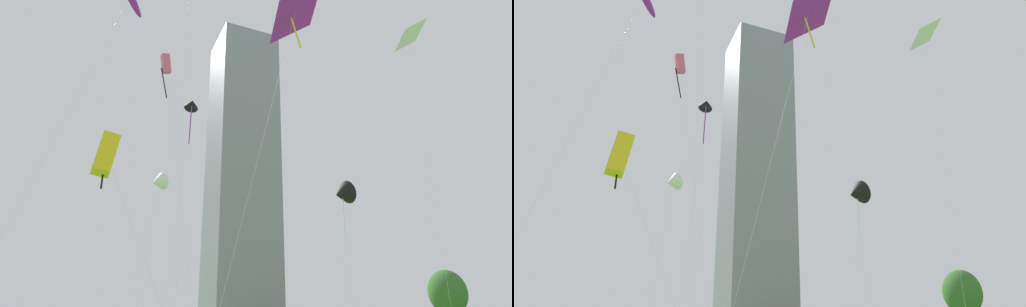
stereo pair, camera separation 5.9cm
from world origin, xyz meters
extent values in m
cylinder|color=silver|center=(-11.50, 14.52, 14.83)|extent=(5.44, 9.99, 29.67)
cylinder|color=silver|center=(-2.48, 5.24, 9.70)|extent=(5.05, 0.50, 19.41)
pyramid|color=purple|center=(0.03, 5.50, 19.44)|extent=(3.03, 3.61, 1.66)
cylinder|color=yellow|center=(0.04, 5.48, 17.96)|extent=(0.49, 0.37, 2.28)
cylinder|color=silver|center=(-2.31, 21.07, 11.67)|extent=(5.32, 3.25, 23.35)
cube|color=#E5598C|center=(-4.96, 19.46, 23.34)|extent=(1.09, 1.08, 1.89)
cylinder|color=black|center=(-4.96, 19.46, 21.39)|extent=(0.69, 0.71, 3.24)
cylinder|color=silver|center=(-6.65, 10.82, 5.34)|extent=(4.99, 0.79, 10.69)
cube|color=yellow|center=(-9.14, 11.21, 10.68)|extent=(1.29, 1.18, 2.58)
cylinder|color=black|center=(-9.14, 11.21, 9.53)|extent=(0.13, 0.20, 1.72)
cylinder|color=silver|center=(-4.25, 24.00, 7.19)|extent=(1.38, 2.69, 14.39)
cone|color=white|center=(-3.57, 25.34, 14.39)|extent=(2.21, 2.20, 1.96)
cylinder|color=silver|center=(-3.72, 16.64, 16.70)|extent=(1.88, 2.52, 33.41)
cylinder|color=silver|center=(-1.49, 25.61, 11.11)|extent=(0.26, 4.29, 22.22)
cone|color=black|center=(-1.36, 23.47, 22.22)|extent=(1.56, 1.54, 1.63)
cylinder|color=purple|center=(-1.36, 23.47, 19.96)|extent=(0.17, 0.49, 3.92)
cylinder|color=silver|center=(14.95, 22.20, 7.13)|extent=(2.18, 2.65, 14.26)
cone|color=black|center=(13.87, 20.88, 14.25)|extent=(2.50, 2.49, 2.77)
cylinder|color=white|center=(13.87, 20.88, 12.00)|extent=(0.30, 0.18, 3.91)
cylinder|color=silver|center=(18.10, 13.35, 15.22)|extent=(2.19, 0.93, 30.44)
pyramid|color=white|center=(19.18, 13.82, 30.48)|extent=(2.77, 3.28, 1.73)
ellipsoid|color=#336628|center=(25.40, 20.31, 5.21)|extent=(3.75, 3.75, 4.41)
cube|color=gray|center=(35.84, 100.45, 48.27)|extent=(19.84, 18.22, 96.54)
camera|label=1|loc=(-10.26, -11.41, 1.68)|focal=28.93mm
camera|label=2|loc=(-10.21, -11.44, 1.68)|focal=28.93mm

